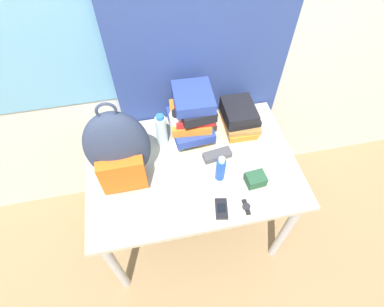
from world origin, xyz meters
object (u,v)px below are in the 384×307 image
Objects in this scene: water_bottle at (162,131)px; camera_pouch at (256,179)px; book_stack_left at (192,114)px; wristwatch at (246,207)px; book_stack_center at (239,116)px; cell_phone at (221,209)px; sunglasses_case at (217,155)px; sunscreen_bottle at (221,169)px; sports_bottle at (178,128)px; backpack at (118,150)px.

water_bottle is 0.55m from camera_pouch.
water_bottle is at bearing -167.50° from book_stack_left.
book_stack_left is at bearing 107.48° from wristwatch.
book_stack_left is 0.29m from book_stack_center.
cell_phone is 0.31m from sunglasses_case.
sunscreen_bottle is (0.25, -0.28, -0.03)m from water_bottle.
book_stack_left reaches higher than camera_pouch.
sunscreen_bottle is 1.43× the size of cell_phone.
sunglasses_case is (0.27, -0.16, -0.08)m from water_bottle.
sports_bottle is at bearing -171.97° from book_stack_center.
backpack is 0.36m from sports_bottle.
sunglasses_case is at bearing 79.16° from cell_phone.
book_stack_center is at bearing 18.38° from backpack.
sports_bottle is 1.49× the size of sunglasses_case.
water_bottle is at bearing 39.20° from backpack.
wristwatch is at bearing -28.48° from backpack.
book_stack_left is at bearing 12.50° from water_bottle.
backpack reaches higher than cell_phone.
sunglasses_case is 0.32m from wristwatch.
sports_bottle is at bearing 29.36° from backpack.
book_stack_center is 1.22× the size of water_bottle.
sunglasses_case is at bearing -63.09° from book_stack_left.
water_bottle is 0.51m from cell_phone.
book_stack_left is at bearing 116.91° from sunglasses_case.
water_bottle is 0.38m from sunscreen_bottle.
sports_bottle is at bearing -152.72° from book_stack_left.
backpack is 0.71m from book_stack_center.
sports_bottle is 0.48m from camera_pouch.
book_stack_center is 0.27m from sunglasses_case.
camera_pouch is at bearing -39.84° from water_bottle.
book_stack_center is 1.61× the size of sunscreen_bottle.
backpack is at bearing -150.64° from sports_bottle.
camera_pouch is 1.21× the size of wristwatch.
sunglasses_case reaches higher than cell_phone.
backpack is 3.19× the size of sunglasses_case.
sports_bottle is 2.04× the size of cell_phone.
water_bottle is 0.93× the size of sports_bottle.
backpack is 0.49m from sunscreen_bottle.
sunscreen_bottle is 1.04× the size of sunglasses_case.
sports_bottle is 0.48m from cell_phone.
book_stack_center is at bearing 5.71° from water_bottle.
backpack is 4.97× the size of camera_pouch.
backpack reaches higher than book_stack_left.
cell_phone is (0.21, -0.46, -0.09)m from water_bottle.
backpack is at bearing 146.30° from cell_phone.
sunglasses_case is at bearing 81.13° from sunscreen_bottle.
cell_phone is 1.38× the size of wristwatch.
sunscreen_bottle is at bearing -98.87° from sunglasses_case.
sunscreen_bottle is at bearing 113.30° from wristwatch.
book_stack_center reaches higher than cell_phone.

